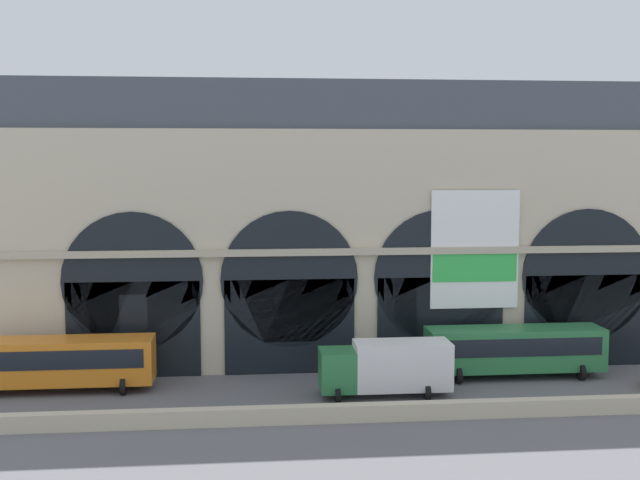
% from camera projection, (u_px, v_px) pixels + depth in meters
% --- Properties ---
extents(ground_plane, '(200.00, 200.00, 0.00)m').
position_uv_depth(ground_plane, '(378.00, 394.00, 45.68)').
color(ground_plane, slate).
extents(quay_parapet_wall, '(90.00, 0.70, 0.90)m').
position_uv_depth(quay_parapet_wall, '(393.00, 412.00, 41.09)').
color(quay_parapet_wall, beige).
rests_on(quay_parapet_wall, ground).
extents(station_building, '(50.28, 5.13, 18.51)m').
position_uv_depth(station_building, '(361.00, 228.00, 52.03)').
color(station_building, beige).
rests_on(station_building, ground).
extents(bus_west, '(11.00, 3.25, 3.10)m').
position_uv_depth(bus_west, '(58.00, 361.00, 46.07)').
color(bus_west, orange).
rests_on(bus_west, ground).
extents(box_truck_center, '(7.50, 2.91, 3.12)m').
position_uv_depth(box_truck_center, '(387.00, 366.00, 45.24)').
color(box_truck_center, '#2D7A42').
rests_on(box_truck_center, ground).
extents(bus_mideast, '(11.00, 3.25, 3.10)m').
position_uv_depth(bus_mideast, '(515.00, 349.00, 49.10)').
color(bus_mideast, '#2D7A42').
rests_on(bus_mideast, ground).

